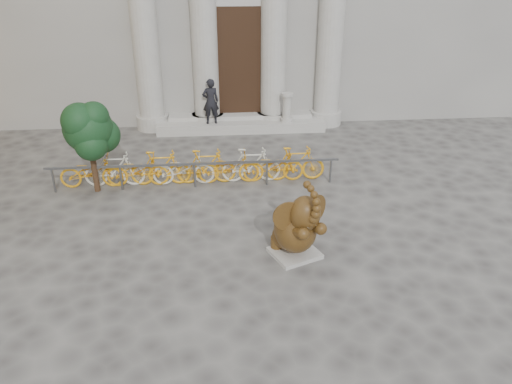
{
  "coord_description": "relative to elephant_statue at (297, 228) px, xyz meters",
  "views": [
    {
      "loc": [
        -0.88,
        -7.93,
        6.07
      ],
      "look_at": [
        -0.06,
        2.02,
        1.1
      ],
      "focal_mm": 35.0,
      "sensor_mm": 36.0,
      "label": 1
    }
  ],
  "objects": [
    {
      "name": "entrance_steps",
      "position": [
        -0.72,
        8.34,
        -0.51
      ],
      "size": [
        6.0,
        1.2,
        0.36
      ],
      "primitive_type": "cube",
      "color": "#A8A59E",
      "rests_on": "ground"
    },
    {
      "name": "tree",
      "position": [
        -4.91,
        3.59,
        1.07
      ],
      "size": [
        1.46,
        1.33,
        2.53
      ],
      "color": "#332114",
      "rests_on": "ground"
    },
    {
      "name": "bike_rack",
      "position": [
        -2.27,
        3.86,
        -0.19
      ],
      "size": [
        8.0,
        0.53,
        1.0
      ],
      "color": "slate",
      "rests_on": "ground"
    },
    {
      "name": "balustrade_post",
      "position": [
        0.9,
        8.04,
        0.14
      ],
      "size": [
        0.42,
        0.42,
        1.03
      ],
      "color": "#A8A59E",
      "rests_on": "entrance_steps"
    },
    {
      "name": "ground",
      "position": [
        -0.72,
        -1.06,
        -0.69
      ],
      "size": [
        80.0,
        80.0,
        0.0
      ],
      "primitive_type": "plane",
      "color": "#474442",
      "rests_on": "ground"
    },
    {
      "name": "elephant_statue",
      "position": [
        0.0,
        0.0,
        0.0
      ],
      "size": [
        1.29,
        1.51,
        1.91
      ],
      "rotation": [
        0.0,
        0.0,
        0.4
      ],
      "color": "#A8A59E",
      "rests_on": "ground"
    },
    {
      "name": "pedestrian",
      "position": [
        -1.79,
        8.05,
        0.46
      ],
      "size": [
        0.64,
        0.48,
        1.59
      ],
      "primitive_type": "imported",
      "rotation": [
        0.0,
        0.0,
        3.32
      ],
      "color": "black",
      "rests_on": "entrance_steps"
    }
  ]
}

